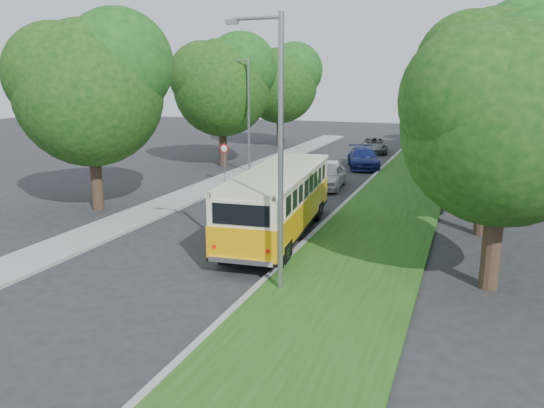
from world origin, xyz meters
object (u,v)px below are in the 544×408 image
at_px(lamppost_far, 247,111).
at_px(car_grey, 374,145).
at_px(car_silver, 328,176).
at_px(car_blue, 363,158).
at_px(car_white, 327,172).
at_px(lamppost_near, 278,147).
at_px(vintage_bus, 278,203).

distance_m(lamppost_far, car_grey, 14.79).
height_order(car_silver, car_blue, car_silver).
bearing_deg(car_silver, car_grey, 85.96).
bearing_deg(car_white, car_grey, 74.38).
height_order(lamppost_near, car_white, lamppost_near).
bearing_deg(car_blue, car_silver, -110.18).
relative_size(lamppost_near, car_blue, 1.63).
xyz_separation_m(car_silver, car_white, (-0.56, 1.88, -0.10)).
distance_m(lamppost_far, car_silver, 7.86).
relative_size(lamppost_near, car_grey, 1.73).
relative_size(car_silver, car_grey, 0.90).
relative_size(car_blue, car_grey, 1.06).
height_order(lamppost_near, car_grey, lamppost_near).
xyz_separation_m(lamppost_near, car_white, (-3.07, 17.32, -3.75)).
bearing_deg(car_white, car_blue, 65.76).
distance_m(lamppost_far, car_blue, 9.02).
bearing_deg(car_grey, lamppost_far, -126.19).
bearing_deg(car_silver, vintage_bus, -91.08).
bearing_deg(vintage_bus, car_white, 90.38).
distance_m(car_silver, car_grey, 16.02).
xyz_separation_m(lamppost_far, car_white, (5.84, -1.18, -3.50)).
relative_size(car_white, car_blue, 0.76).
bearing_deg(car_white, vintage_bus, -98.42).
bearing_deg(car_white, lamppost_near, -94.04).
bearing_deg(car_grey, car_white, -102.10).
height_order(car_silver, car_grey, car_silver).
relative_size(vintage_bus, car_white, 2.53).
bearing_deg(lamppost_near, car_blue, 94.95).
bearing_deg(lamppost_far, car_blue, 34.42).
height_order(car_white, car_grey, car_grey).
height_order(car_silver, car_white, car_silver).
relative_size(lamppost_far, vintage_bus, 0.79).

